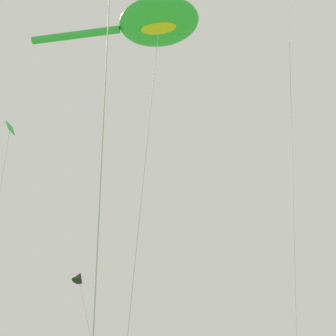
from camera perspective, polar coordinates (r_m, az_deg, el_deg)
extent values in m
ellipsoid|color=green|center=(20.34, -1.35, 20.35)|extent=(4.40, 4.75, 1.03)
cylinder|color=green|center=(21.06, -13.25, 18.25)|extent=(2.71, 3.97, 0.37)
ellipsoid|color=yellow|center=(19.96, -1.37, 19.60)|extent=(1.47, 1.80, 0.37)
cylinder|color=#B2B2B7|center=(14.38, -3.87, -4.42)|extent=(0.69, 1.97, 17.83)
cylinder|color=#B2B2B7|center=(12.84, 17.53, 2.89)|extent=(1.85, 2.40, 18.27)
cone|color=black|center=(22.43, -12.80, -15.12)|extent=(0.77, 0.63, 0.70)
cylinder|color=#B2B2B7|center=(5.98, -8.80, 17.75)|extent=(1.43, 0.56, 12.50)
cube|color=green|center=(22.34, -21.89, 5.39)|extent=(0.73, 0.77, 0.50)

